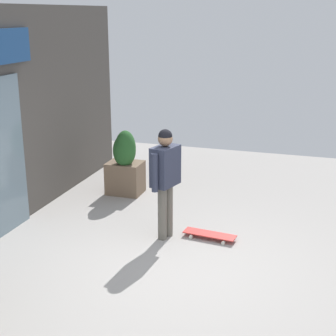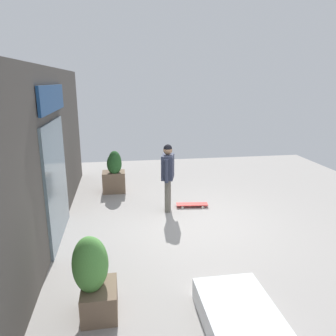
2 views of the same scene
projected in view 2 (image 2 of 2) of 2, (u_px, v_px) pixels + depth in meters
name	position (u px, v px, depth m)	size (l,w,h in m)	color
ground_plane	(188.00, 224.00, 7.04)	(12.00, 12.00, 0.00)	#9E9993
building_facade	(48.00, 156.00, 6.20)	(8.52, 0.31, 3.29)	#4C4742
skateboarder	(168.00, 171.00, 7.53)	(0.60, 0.37, 1.63)	#666056
skateboard	(192.00, 204.00, 8.01)	(0.33, 0.80, 0.08)	red
planter_box_left	(93.00, 273.00, 4.21)	(0.63, 0.56, 1.13)	brown
planter_box_right	(114.00, 172.00, 8.93)	(0.54, 0.62, 1.19)	brown
snow_ledge	(248.00, 334.00, 3.79)	(1.93, 0.90, 0.31)	white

